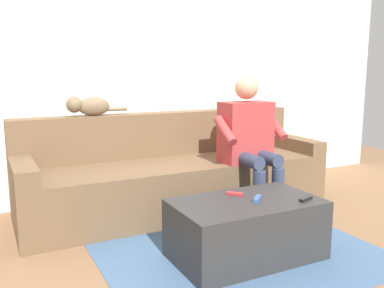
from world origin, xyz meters
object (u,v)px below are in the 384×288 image
Objects in this scene: couch at (175,176)px; person_solo_seated at (249,137)px; coffee_table at (246,229)px; remote_blue at (257,199)px; remote_red at (235,194)px; remote_black at (306,199)px; cat_on_backrest at (88,106)px.

couch is 0.73m from person_solo_seated.
person_solo_seated is (-0.50, 0.39, 0.36)m from couch.
coffee_table is 7.99× the size of remote_blue.
coffee_table is 0.21m from remote_blue.
person_solo_seated is 0.82m from remote_red.
remote_red is at bearing -86.75° from coffee_table.
coffee_table is (0.00, 1.10, -0.10)m from couch.
person_solo_seated is at bearing -120.51° from remote_black.
remote_blue is (-0.06, 1.13, 0.10)m from couch.
remote_blue is (0.44, 0.74, -0.26)m from person_solo_seated.
remote_blue is at bearing -13.79° from remote_red.
remote_blue is 0.31m from remote_black.
cat_on_backrest is at bearing -76.54° from remote_black.
remote_black is 1.13× the size of remote_red.
person_solo_seated is 2.26× the size of cat_on_backrest.
person_solo_seated is (-0.50, -0.71, 0.46)m from coffee_table.
coffee_table is at bearing -35.44° from remote_red.
cat_on_backrest reaches higher than remote_red.
coffee_table is at bearing -66.62° from remote_blue.
person_solo_seated is 1.36m from cat_on_backrest.
person_solo_seated is at bearing 100.22° from remote_red.
coffee_table is 0.24m from remote_red.
coffee_table is 1.84× the size of cat_on_backrest.
cat_on_backrest is (0.66, -1.36, 0.71)m from coffee_table.
remote_black is at bearing 79.38° from person_solo_seated.
remote_blue is 1.05× the size of remote_red.
remote_black reaches higher than coffee_table.
remote_red reaches higher than coffee_table.
coffee_table is 7.42× the size of remote_black.
couch reaches higher than coffee_table.
couch is at bearing 158.79° from cat_on_backrest.
coffee_table is 0.81× the size of person_solo_seated.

